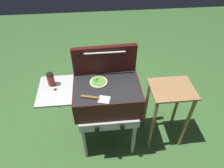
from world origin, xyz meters
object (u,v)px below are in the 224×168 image
(grill, at_px, (106,97))
(spatula, at_px, (96,98))
(pizza_veggie, at_px, (99,82))
(prep_table, at_px, (168,104))
(sauce_jar, at_px, (51,79))

(grill, relative_size, spatula, 3.61)
(pizza_veggie, xyz_separation_m, spatula, (-0.04, -0.22, -0.00))
(prep_table, bearing_deg, spatula, -168.31)
(sauce_jar, xyz_separation_m, spatula, (0.41, -0.23, -0.06))
(grill, xyz_separation_m, sauce_jar, (-0.50, 0.08, 0.21))
(sauce_jar, height_order, prep_table, sauce_jar)
(grill, height_order, pizza_veggie, pizza_veggie)
(spatula, bearing_deg, pizza_veggie, 80.67)
(grill, xyz_separation_m, spatula, (-0.10, -0.15, 0.15))
(pizza_veggie, relative_size, spatula, 0.64)
(grill, bearing_deg, prep_table, 0.37)
(sauce_jar, bearing_deg, pizza_veggie, -1.90)
(grill, relative_size, prep_table, 1.19)
(grill, relative_size, sauce_jar, 7.27)
(grill, distance_m, pizza_veggie, 0.18)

